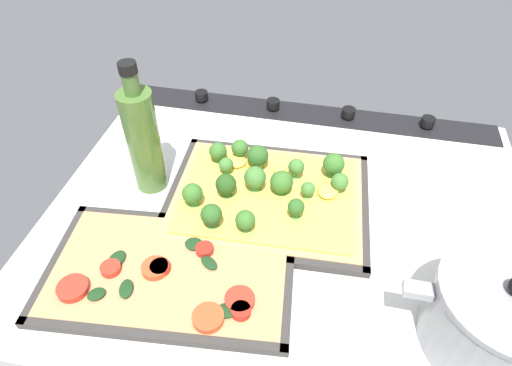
# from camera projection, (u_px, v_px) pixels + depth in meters

# --- Properties ---
(ground_plane) EXTENTS (0.81, 0.66, 0.03)m
(ground_plane) POSITION_uv_depth(u_px,v_px,m) (289.00, 218.00, 0.76)
(ground_plane) COLOR silver
(stove_control_panel) EXTENTS (0.77, 0.07, 0.03)m
(stove_control_panel) POSITION_uv_depth(u_px,v_px,m) (310.00, 113.00, 0.95)
(stove_control_panel) COLOR black
(stove_control_panel) RESTS_ON ground_plane
(baking_tray_front) EXTENTS (0.35, 0.28, 0.01)m
(baking_tray_front) POSITION_uv_depth(u_px,v_px,m) (268.00, 200.00, 0.76)
(baking_tray_front) COLOR #33302D
(baking_tray_front) RESTS_ON ground_plane
(broccoli_pizza) EXTENTS (0.33, 0.26, 0.06)m
(broccoli_pizza) POSITION_uv_depth(u_px,v_px,m) (266.00, 189.00, 0.75)
(broccoli_pizza) COLOR tan
(broccoli_pizza) RESTS_ON baking_tray_front
(baking_tray_back) EXTENTS (0.38, 0.25, 0.01)m
(baking_tray_back) POSITION_uv_depth(u_px,v_px,m) (170.00, 273.00, 0.65)
(baking_tray_back) COLOR #33302D
(baking_tray_back) RESTS_ON ground_plane
(veggie_pizza_back) EXTENTS (0.35, 0.22, 0.02)m
(veggie_pizza_back) POSITION_uv_depth(u_px,v_px,m) (169.00, 273.00, 0.64)
(veggie_pizza_back) COLOR tan
(veggie_pizza_back) RESTS_ON baking_tray_back
(cooking_pot) EXTENTS (0.24, 0.17, 0.14)m
(cooking_pot) POSITION_uv_depth(u_px,v_px,m) (498.00, 318.00, 0.54)
(cooking_pot) COLOR gray
(cooking_pot) RESTS_ON ground_plane
(oil_bottle) EXTENTS (0.06, 0.06, 0.24)m
(oil_bottle) POSITION_uv_depth(u_px,v_px,m) (143.00, 139.00, 0.73)
(oil_bottle) COLOR #476B2D
(oil_bottle) RESTS_ON ground_plane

